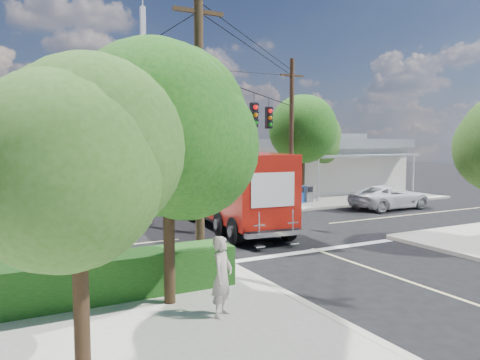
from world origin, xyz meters
TOP-DOWN VIEW (x-y plane):
  - ground at (0.00, 0.00)m, footprint 120.00×120.00m
  - sidewalk_ne at (10.88, 10.88)m, footprint 14.12×14.12m
  - road_markings at (0.00, -1.47)m, footprint 32.00×32.00m
  - building_ne at (12.50, 11.97)m, footprint 11.80×10.20m
  - radio_tower at (0.50, 20.00)m, footprint 0.80×0.80m
  - tree_sw_front at (-6.99, -7.54)m, footprint 3.88×3.78m
  - tree_sw_back at (-9.49, -10.04)m, footprint 3.56×3.42m
  - tree_ne_front at (7.21, 6.76)m, footprint 4.21×4.14m
  - tree_ne_back at (9.81, 8.96)m, footprint 3.77×3.66m
  - palm_nw_front at (-7.50, 7.50)m, footprint 3.01×3.08m
  - palm_nw_back at (-9.50, 9.00)m, footprint 3.01×3.08m
  - utility_poles at (-1.58, 1.60)m, footprint 12.00×10.68m
  - picket_fence at (-7.80, -5.60)m, footprint 5.94×0.06m
  - hedge_sw at (-8.00, -6.40)m, footprint 6.20×1.20m
  - vending_boxes at (6.50, 6.20)m, footprint 1.90×0.50m
  - delivery_truck at (-0.93, 0.63)m, footprint 3.32×8.53m
  - parked_car at (10.51, 2.30)m, footprint 5.19×2.46m
  - pedestrian at (-6.22, -8.91)m, footprint 0.81×0.79m

SIDE VIEW (x-z plane):
  - ground at x=0.00m, z-range 0.00..0.00m
  - road_markings at x=0.00m, z-range 0.00..0.01m
  - sidewalk_ne at x=10.88m, z-range 0.00..0.14m
  - picket_fence at x=-7.80m, z-range 0.18..1.18m
  - hedge_sw at x=-8.00m, z-range 0.14..1.24m
  - vending_boxes at x=6.50m, z-range 0.14..1.24m
  - parked_car at x=10.51m, z-range 0.00..1.43m
  - pedestrian at x=-6.22m, z-range 0.14..2.01m
  - delivery_truck at x=-0.93m, z-range 0.03..3.64m
  - building_ne at x=12.50m, z-range 0.07..4.57m
  - tree_sw_back at x=-9.49m, z-range 1.19..6.60m
  - tree_ne_back at x=9.81m, z-range 1.27..7.10m
  - tree_sw_front at x=-6.99m, z-range 1.32..7.35m
  - palm_nw_back at x=-9.50m, z-range 2.08..7.27m
  - utility_poles at x=-1.58m, z-range 0.17..9.17m
  - tree_ne_front at x=7.21m, z-range 1.44..8.09m
  - palm_nw_front at x=-7.50m, z-range 2.25..7.84m
  - radio_tower at x=0.50m, z-range -2.86..14.14m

